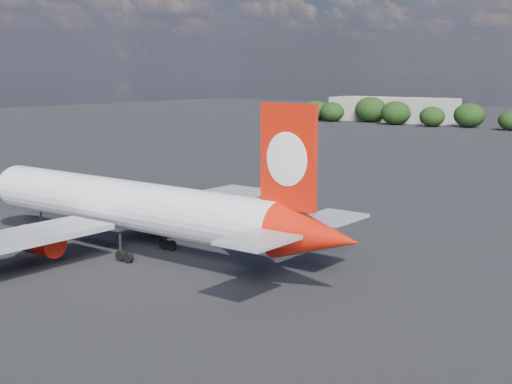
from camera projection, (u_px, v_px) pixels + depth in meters
The scene contains 3 objects.
ground at pixel (374, 191), 102.44m from camera, with size 500.00×500.00×0.00m, color black.
qantas_airliner at pixel (140, 208), 66.35m from camera, with size 44.75×42.45×14.66m.
terminal_building at pixel (393, 109), 243.75m from camera, with size 42.00×16.00×8.00m.
Camera 1 is at (48.85, -30.02, 17.10)m, focal length 50.00 mm.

